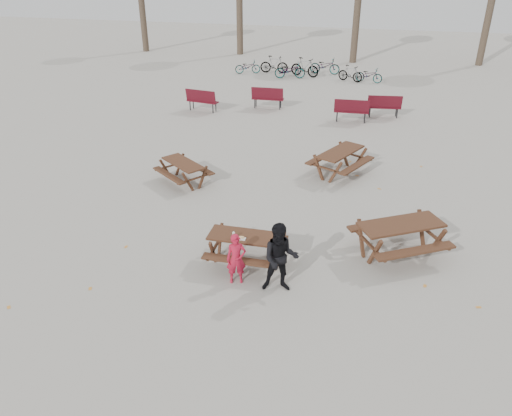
% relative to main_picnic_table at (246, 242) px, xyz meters
% --- Properties ---
extents(ground, '(80.00, 80.00, 0.00)m').
position_rel_main_picnic_table_xyz_m(ground, '(0.00, 0.00, -0.59)').
color(ground, gray).
rests_on(ground, ground).
extents(main_picnic_table, '(1.80, 1.45, 0.78)m').
position_rel_main_picnic_table_xyz_m(main_picnic_table, '(0.00, 0.00, 0.00)').
color(main_picnic_table, '#3A1F15').
rests_on(main_picnic_table, ground).
extents(food_tray, '(0.18, 0.11, 0.03)m').
position_rel_main_picnic_table_xyz_m(food_tray, '(-0.06, -0.19, 0.21)').
color(food_tray, white).
rests_on(food_tray, main_picnic_table).
extents(bread_roll, '(0.14, 0.06, 0.05)m').
position_rel_main_picnic_table_xyz_m(bread_roll, '(-0.06, -0.19, 0.25)').
color(bread_roll, tan).
rests_on(bread_roll, food_tray).
extents(soda_bottle, '(0.07, 0.07, 0.17)m').
position_rel_main_picnic_table_xyz_m(soda_bottle, '(-0.26, -0.17, 0.26)').
color(soda_bottle, silver).
rests_on(soda_bottle, main_picnic_table).
extents(child, '(0.52, 0.42, 1.24)m').
position_rel_main_picnic_table_xyz_m(child, '(-0.03, -0.80, 0.03)').
color(child, '#B41631').
rests_on(child, ground).
extents(adult, '(0.92, 0.78, 1.66)m').
position_rel_main_picnic_table_xyz_m(adult, '(0.99, -0.85, 0.25)').
color(adult, black).
rests_on(adult, ground).
extents(picnic_table_east, '(2.62, 2.48, 0.89)m').
position_rel_main_picnic_table_xyz_m(picnic_table_east, '(3.58, 1.24, -0.14)').
color(picnic_table_east, '#3A1F15').
rests_on(picnic_table_east, ground).
extents(picnic_table_north, '(2.12, 2.06, 0.71)m').
position_rel_main_picnic_table_xyz_m(picnic_table_north, '(-3.14, 4.04, -0.23)').
color(picnic_table_north, '#3A1F15').
rests_on(picnic_table_north, ground).
extents(picnic_table_far, '(2.24, 2.41, 0.83)m').
position_rel_main_picnic_table_xyz_m(picnic_table_far, '(1.72, 5.93, -0.17)').
color(picnic_table_far, '#3A1F15').
rests_on(picnic_table_far, ground).
extents(park_bench_row, '(9.82, 1.76, 1.03)m').
position_rel_main_picnic_table_xyz_m(park_bench_row, '(-0.65, 12.31, -0.07)').
color(park_bench_row, maroon).
rests_on(park_bench_row, ground).
extents(bicycle_row, '(8.80, 2.48, 1.08)m').
position_rel_main_picnic_table_xyz_m(bicycle_row, '(-1.42, 19.77, -0.12)').
color(bicycle_row, black).
rests_on(bicycle_row, ground).
extents(fallen_leaves, '(11.00, 11.00, 0.01)m').
position_rel_main_picnic_table_xyz_m(fallen_leaves, '(0.50, 2.50, -0.58)').
color(fallen_leaves, orange).
rests_on(fallen_leaves, ground).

